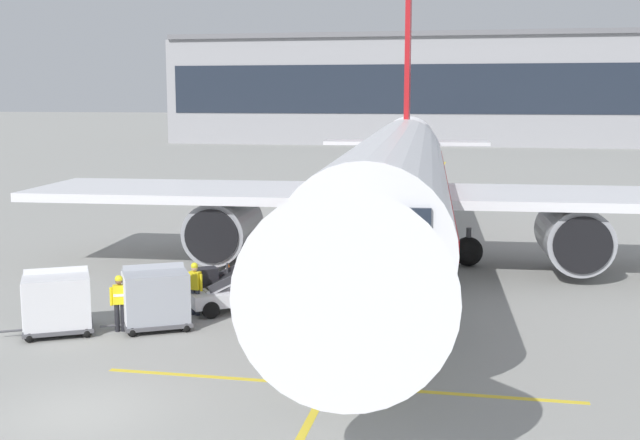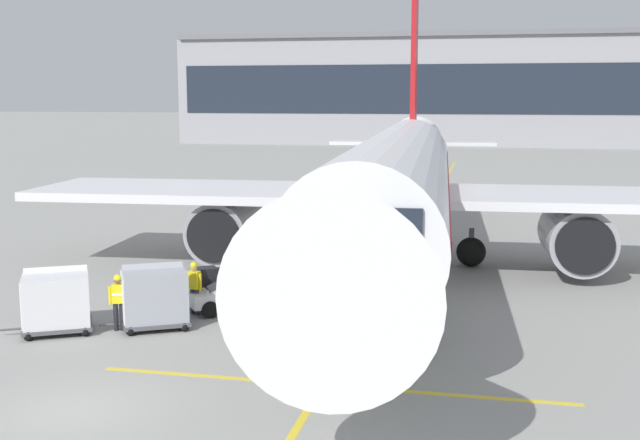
{
  "view_description": "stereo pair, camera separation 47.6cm",
  "coord_description": "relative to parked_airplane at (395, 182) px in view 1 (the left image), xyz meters",
  "views": [
    {
      "loc": [
        8.66,
        -15.86,
        7.1
      ],
      "look_at": [
        3.38,
        10.91,
        2.85
      ],
      "focal_mm": 45.15,
      "sensor_mm": 36.0,
      "label": 1
    },
    {
      "loc": [
        9.13,
        -15.77,
        7.1
      ],
      "look_at": [
        3.38,
        10.91,
        2.85
      ],
      "focal_mm": 45.15,
      "sensor_mm": 36.0,
      "label": 2
    }
  ],
  "objects": [
    {
      "name": "apron_guidance_line_stop_bar",
      "position": [
        0.04,
        -13.98,
        -3.56
      ],
      "size": [
        12.0,
        0.2,
        0.01
      ],
      "color": "yellow",
      "rests_on": "ground"
    },
    {
      "name": "baggage_cart_second",
      "position": [
        -8.95,
        -11.24,
        -2.57
      ],
      "size": [
        2.77,
        2.37,
        1.91
      ],
      "color": "#515156",
      "rests_on": "ground"
    },
    {
      "name": "apron_guidance_line_lead_in",
      "position": [
        -0.16,
        -0.71,
        -3.56
      ],
      "size": [
        0.2,
        110.0,
        0.01
      ],
      "color": "yellow",
      "rests_on": "ground"
    },
    {
      "name": "terminal_building",
      "position": [
        4.0,
        90.39,
        4.27
      ],
      "size": [
        91.98,
        20.56,
        15.78
      ],
      "color": "#939399",
      "rests_on": "ground"
    },
    {
      "name": "parked_airplane",
      "position": [
        0.0,
        0.0,
        0.0
      ],
      "size": [
        30.59,
        40.95,
        13.53
      ],
      "color": "white",
      "rests_on": "ground"
    },
    {
      "name": "belt_loader",
      "position": [
        -4.22,
        -7.33,
        -2.74
      ],
      "size": [
        5.14,
        4.16,
        2.74
      ],
      "color": "silver",
      "rests_on": "ground"
    },
    {
      "name": "safety_cone_engine_keepout",
      "position": [
        -6.0,
        -0.53,
        -3.19
      ],
      "size": [
        0.7,
        0.7,
        0.78
      ],
      "color": "black",
      "rests_on": "ground"
    },
    {
      "name": "ground_plane",
      "position": [
        -5.34,
        -16.81,
        -3.57
      ],
      "size": [
        600.0,
        600.0,
        0.0
      ],
      "primitive_type": "plane",
      "color": "gray"
    },
    {
      "name": "ground_crew_by_loader",
      "position": [
        -7.19,
        -10.7,
        -2.57
      ],
      "size": [
        0.53,
        0.37,
        1.74
      ],
      "color": "black",
      "rests_on": "ground"
    },
    {
      "name": "baggage_cart_lead",
      "position": [
        -6.26,
        -10.14,
        -2.57
      ],
      "size": [
        2.77,
        2.37,
        1.91
      ],
      "color": "#515156",
      "rests_on": "ground"
    },
    {
      "name": "ground_crew_marshaller",
      "position": [
        -6.42,
        -10.43,
        -2.57
      ],
      "size": [
        0.41,
        0.49,
        1.74
      ],
      "color": "#514C42",
      "rests_on": "ground"
    },
    {
      "name": "safety_cone_nose_mark",
      "position": [
        -6.43,
        -4.81,
        -3.25
      ],
      "size": [
        0.57,
        0.57,
        0.65
      ],
      "color": "black",
      "rests_on": "ground"
    },
    {
      "name": "safety_cone_wingtip",
      "position": [
        -6.16,
        -3.2,
        -3.27
      ],
      "size": [
        0.55,
        0.55,
        0.63
      ],
      "color": "black",
      "rests_on": "ground"
    },
    {
      "name": "ground_crew_by_carts",
      "position": [
        -5.59,
        -8.5,
        -2.57
      ],
      "size": [
        0.56,
        0.33,
        1.74
      ],
      "color": "#333847",
      "rests_on": "ground"
    }
  ]
}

